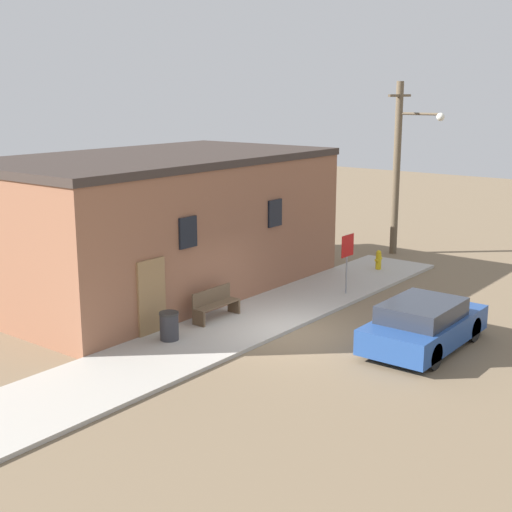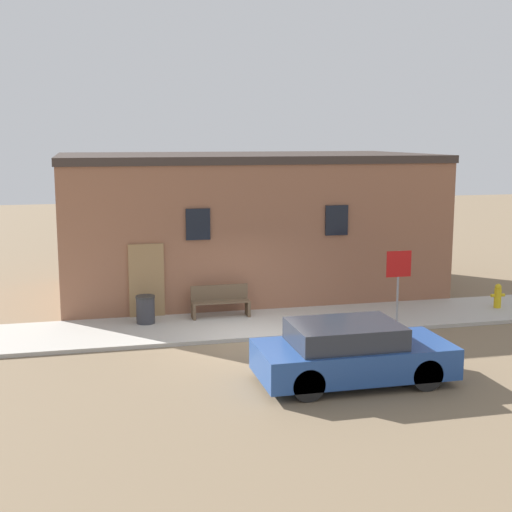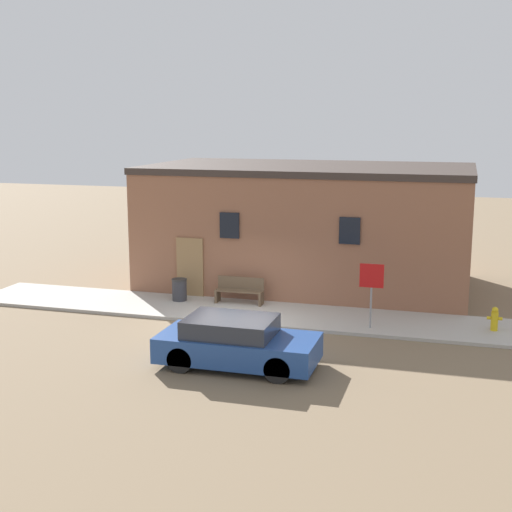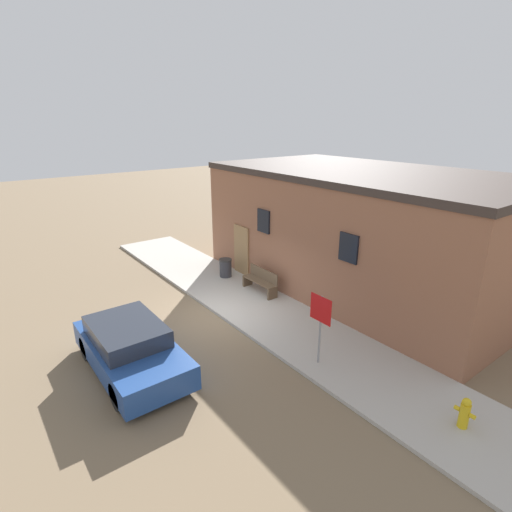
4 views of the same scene
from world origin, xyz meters
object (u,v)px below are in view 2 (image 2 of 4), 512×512
object	(u,v)px
fire_hydrant	(498,296)
trash_bin	(145,309)
bench	(220,301)
stop_sign	(398,272)
parked_car	(351,353)

from	to	relation	value
fire_hydrant	trash_bin	xyz separation A→B (m)	(-10.43, 0.68, 0.02)
bench	stop_sign	bearing A→B (deg)	-19.51
stop_sign	parked_car	xyz separation A→B (m)	(-2.95, -4.11, -0.86)
trash_bin	parked_car	world-z (taller)	parked_car
bench	parked_car	bearing A→B (deg)	-73.23
stop_sign	bench	bearing A→B (deg)	160.49
stop_sign	bench	size ratio (longest dim) A/B	1.20
stop_sign	parked_car	distance (m)	5.13
parked_car	trash_bin	bearing A→B (deg)	124.94
stop_sign	trash_bin	distance (m)	7.05
bench	parked_car	xyz separation A→B (m)	(1.74, -5.77, 0.09)
fire_hydrant	trash_bin	bearing A→B (deg)	176.29
trash_bin	parked_car	bearing A→B (deg)	-55.06
stop_sign	parked_car	world-z (taller)	stop_sign
fire_hydrant	trash_bin	distance (m)	10.46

